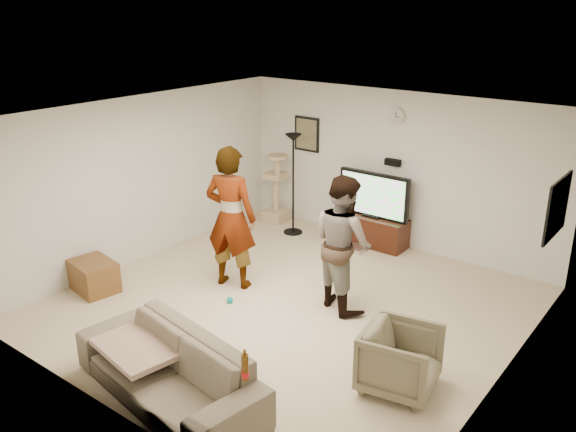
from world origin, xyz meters
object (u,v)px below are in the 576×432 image
Objects in this scene: tv at (374,195)px; beer_bottle at (245,367)px; person_right at (343,243)px; side_table at (94,276)px; cat_tree at (276,188)px; person_left at (231,218)px; armchair at (400,359)px; floor_lamp at (293,185)px; sofa at (168,370)px; tv_stand at (372,230)px.

beer_bottle is (1.46, -4.78, -0.07)m from tv.
beer_bottle is (0.72, -2.70, -0.11)m from person_right.
tv is at bearing 59.88° from side_table.
cat_tree is 2.68m from person_left.
side_table is (-4.38, -0.56, -0.13)m from armchair.
floor_lamp reaches higher than sofa.
tv_stand is 5.02m from beer_bottle.
floor_lamp is at bearing 75.78° from side_table.
beer_bottle is at bearing -54.08° from cat_tree.
cat_tree is 0.63× the size of person_left.
side_table is (-0.26, -3.70, -0.41)m from cat_tree.
tv is 1.91× the size of side_table.
tv is 4.82m from sofa.
floor_lamp reaches higher than side_table.
sofa is at bearing 121.23° from armchair.
person_left is (0.53, -2.11, 0.14)m from floor_lamp.
tv_stand is 1.52m from floor_lamp.
cat_tree is (-1.94, -0.08, 0.39)m from tv_stand.
sofa is (2.37, -4.69, -0.30)m from cat_tree.
beer_bottle reaches higher than armchair.
person_right is at bearing -70.43° from tv_stand.
sofa is at bearing 102.45° from person_left.
cat_tree reaches higher than tv_stand.
person_left is at bearing 43.06° from side_table.
cat_tree is 3.73m from side_table.
side_table is (-3.65, 0.99, -0.57)m from beer_bottle.
tv_stand is 1.80× the size of side_table.
person_right is (2.68, -1.99, 0.26)m from cat_tree.
person_left is at bearing -107.96° from tv_stand.
floor_lamp is at bearing -15.85° from person_right.
sofa is 3.49× the size of side_table.
person_right is 2.77m from sofa.
beer_bottle is 3.83m from side_table.
floor_lamp is 2.28× the size of armchair.
tv is 1.95m from cat_tree.
tv is at bearing 104.18° from sofa.
person_right reaches higher than tv_stand.
armchair reaches higher than side_table.
cat_tree is at bearing 86.05° from side_table.
floor_lamp is 0.97× the size of person_right.
person_left reaches higher than cat_tree.
person_left reaches higher than side_table.
person_left is at bearing 38.31° from person_right.
floor_lamp is 0.86× the size of person_left.
floor_lamp is at bearing -91.81° from person_left.
sofa is (0.43, -4.78, 0.09)m from tv_stand.
person_left is at bearing -75.97° from floor_lamp.
armchair is at bearing 165.09° from person_right.
person_left reaches higher than tv_stand.
floor_lamp is 2.18m from person_left.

